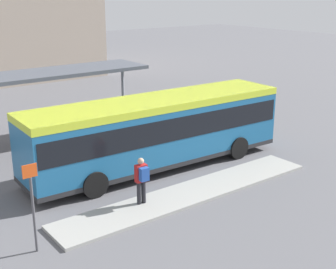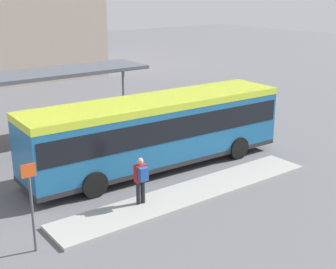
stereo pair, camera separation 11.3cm
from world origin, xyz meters
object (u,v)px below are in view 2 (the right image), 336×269
city_bus (157,128)px  platform_sign (32,204)px  bicycle_green (220,110)px  bicycle_orange (227,113)px  pedestrian_waiting (141,178)px

city_bus → platform_sign: city_bus is taller
bicycle_green → bicycle_orange: bearing=166.2°
city_bus → bicycle_green: 9.51m
city_bus → bicycle_orange: bearing=28.2°
bicycle_orange → platform_sign: (-14.96, -7.36, 1.23)m
pedestrian_waiting → city_bus: bearing=-40.9°
bicycle_green → platform_sign: bearing=113.9°
bicycle_orange → platform_sign: platform_sign is taller
pedestrian_waiting → bicycle_orange: bearing=-54.7°
platform_sign → pedestrian_waiting: bearing=7.7°
bicycle_orange → platform_sign: 16.71m
city_bus → bicycle_green: size_ratio=7.43×
city_bus → pedestrian_waiting: city_bus is taller
bicycle_orange → bicycle_green: bicycle_green is taller
city_bus → pedestrian_waiting: 4.03m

